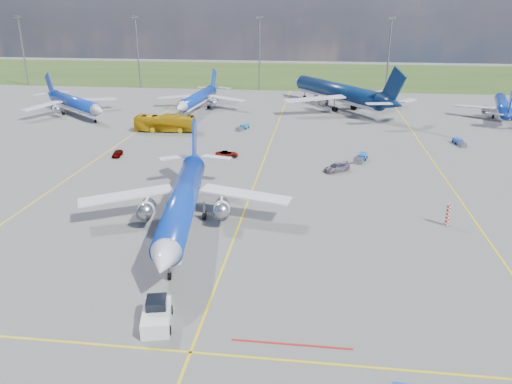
# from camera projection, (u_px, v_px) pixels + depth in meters

# --- Properties ---
(ground) EXTENTS (400.00, 400.00, 0.00)m
(ground) POSITION_uv_depth(u_px,v_px,m) (233.00, 242.00, 58.55)
(ground) COLOR #5C5C5A
(ground) RESTS_ON ground
(grass_strip) EXTENTS (400.00, 80.00, 0.01)m
(grass_strip) POSITION_uv_depth(u_px,v_px,m) (296.00, 75.00, 197.78)
(grass_strip) COLOR #2D4719
(grass_strip) RESTS_ON ground
(taxiway_lines) EXTENTS (60.25, 160.00, 0.02)m
(taxiway_lines) POSITION_uv_depth(u_px,v_px,m) (261.00, 169.00, 84.24)
(taxiway_lines) COLOR yellow
(taxiway_lines) RESTS_ON ground
(floodlight_masts) EXTENTS (202.20, 0.50, 22.70)m
(floodlight_masts) POSITION_uv_depth(u_px,v_px,m) (323.00, 51.00, 155.05)
(floodlight_masts) COLOR slate
(floodlight_masts) RESTS_ON ground
(warning_post) EXTENTS (0.50, 0.50, 3.00)m
(warning_post) POSITION_uv_depth(u_px,v_px,m) (448.00, 214.00, 62.40)
(warning_post) COLOR red
(warning_post) RESTS_ON ground
(bg_jet_nw) EXTENTS (43.09, 42.25, 8.99)m
(bg_jet_nw) POSITION_uv_depth(u_px,v_px,m) (75.00, 115.00, 125.53)
(bg_jet_nw) COLOR #0B31A4
(bg_jet_nw) RESTS_ON ground
(bg_jet_nnw) EXTENTS (28.35, 35.63, 8.79)m
(bg_jet_nnw) POSITION_uv_depth(u_px,v_px,m) (199.00, 110.00, 131.89)
(bg_jet_nnw) COLOR #0B31A4
(bg_jet_nnw) RESTS_ON ground
(bg_jet_n) EXTENTS (58.21, 61.34, 12.80)m
(bg_jet_n) POSITION_uv_depth(u_px,v_px,m) (337.00, 108.00, 133.50)
(bg_jet_n) COLOR #081F45
(bg_jet_n) RESTS_ON ground
(bg_jet_ne) EXTENTS (30.77, 36.20, 8.21)m
(bg_jet_ne) POSITION_uv_depth(u_px,v_px,m) (501.00, 117.00, 123.20)
(bg_jet_ne) COLOR #0B31A4
(bg_jet_ne) RESTS_ON ground
(main_airliner) EXTENTS (34.17, 41.83, 9.96)m
(main_airliner) POSITION_uv_depth(u_px,v_px,m) (184.00, 227.00, 62.44)
(main_airliner) COLOR #0B31A4
(main_airliner) RESTS_ON ground
(pushback_tug) EXTENTS (3.39, 6.54, 2.17)m
(pushback_tug) POSITION_uv_depth(u_px,v_px,m) (157.00, 315.00, 43.31)
(pushback_tug) COLOR silver
(pushback_tug) RESTS_ON ground
(apron_bus) EXTENTS (13.46, 3.74, 3.71)m
(apron_bus) POSITION_uv_depth(u_px,v_px,m) (165.00, 123.00, 108.69)
(apron_bus) COLOR #C2920B
(apron_bus) RESTS_ON ground
(service_car_a) EXTENTS (1.71, 3.57, 1.18)m
(service_car_a) POSITION_uv_depth(u_px,v_px,m) (117.00, 153.00, 91.26)
(service_car_a) COLOR #999999
(service_car_a) RESTS_ON ground
(service_car_b) EXTENTS (4.44, 2.64, 1.16)m
(service_car_b) POSITION_uv_depth(u_px,v_px,m) (227.00, 154.00, 90.87)
(service_car_b) COLOR #999999
(service_car_b) RESTS_ON ground
(service_car_c) EXTENTS (4.93, 4.43, 1.38)m
(service_car_c) POSITION_uv_depth(u_px,v_px,m) (337.00, 167.00, 83.07)
(service_car_c) COLOR #999999
(service_car_c) RESTS_ON ground
(baggage_tug_w) EXTENTS (2.38, 4.88, 1.06)m
(baggage_tug_w) POSITION_uv_depth(u_px,v_px,m) (361.00, 158.00, 88.78)
(baggage_tug_w) COLOR #1A529C
(baggage_tug_w) RESTS_ON ground
(baggage_tug_c) EXTENTS (2.55, 4.43, 0.97)m
(baggage_tug_c) POSITION_uv_depth(u_px,v_px,m) (243.00, 127.00, 111.02)
(baggage_tug_c) COLOR #1B68A7
(baggage_tug_c) RESTS_ON ground
(baggage_tug_e) EXTENTS (1.82, 4.64, 1.01)m
(baggage_tug_e) POSITION_uv_depth(u_px,v_px,m) (459.00, 142.00, 98.86)
(baggage_tug_e) COLOR #193D9B
(baggage_tug_e) RESTS_ON ground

